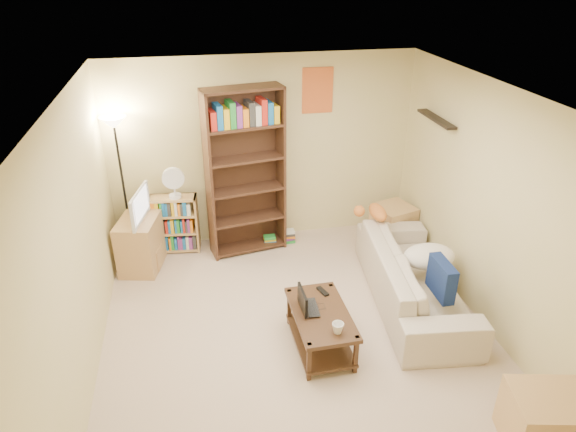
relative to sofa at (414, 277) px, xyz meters
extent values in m
plane|color=#C1AA90|center=(-1.41, -0.35, -0.32)|extent=(4.50, 4.50, 0.00)
cube|color=beige|center=(-1.41, 1.90, 0.93)|extent=(4.00, 0.04, 2.50)
cube|color=beige|center=(-1.41, -2.60, 0.93)|extent=(4.00, 0.04, 2.50)
cube|color=beige|center=(-3.41, -0.35, 0.93)|extent=(0.04, 4.50, 2.50)
cube|color=beige|center=(0.59, -0.35, 0.93)|extent=(0.04, 4.50, 2.50)
cube|color=silver|center=(-1.41, -0.35, 2.18)|extent=(4.00, 4.50, 0.04)
cube|color=red|center=(-0.69, 1.89, 1.70)|extent=(0.40, 0.02, 0.58)
cube|color=black|center=(0.51, 0.95, 1.53)|extent=(0.12, 0.80, 0.03)
imported|color=beige|center=(0.00, 0.00, 0.00)|extent=(2.41, 1.37, 0.65)
cube|color=#122150|center=(0.05, -0.49, 0.29)|extent=(0.13, 0.43, 0.38)
ellipsoid|color=silver|center=(0.16, 0.03, 0.23)|extent=(0.59, 0.42, 0.25)
ellipsoid|color=orange|center=(-0.15, 0.87, 0.41)|extent=(0.42, 0.23, 0.17)
sphere|color=orange|center=(-0.38, 0.90, 0.43)|extent=(0.14, 0.14, 0.14)
cube|color=#3E2418|center=(-1.23, -0.54, 0.08)|extent=(0.55, 0.97, 0.04)
cube|color=#3E2418|center=(-1.23, -0.54, -0.24)|extent=(0.52, 0.92, 0.03)
cube|color=#3E2418|center=(-1.45, -0.97, -0.11)|extent=(0.04, 0.04, 0.43)
cube|color=#3E2418|center=(-0.99, -0.96, -0.11)|extent=(0.04, 0.04, 0.43)
cube|color=#3E2418|center=(-1.46, -0.12, -0.11)|extent=(0.04, 0.04, 0.43)
cube|color=#3E2418|center=(-1.01, -0.12, -0.11)|extent=(0.04, 0.04, 0.43)
imported|color=black|center=(-1.26, -0.48, 0.12)|extent=(0.33, 0.23, 0.02)
cube|color=white|center=(-1.40, -0.48, 0.23)|extent=(0.02, 0.32, 0.21)
imported|color=white|center=(-1.15, -0.87, 0.16)|extent=(0.15, 0.15, 0.11)
cube|color=black|center=(-1.13, -0.22, 0.12)|extent=(0.10, 0.18, 0.02)
cube|color=tan|center=(-3.07, 1.34, 0.01)|extent=(0.58, 0.71, 0.67)
imported|color=black|center=(-3.07, 1.34, 0.55)|extent=(0.71, 0.38, 0.39)
cube|color=#402718|center=(-1.69, 1.54, 0.77)|extent=(1.03, 0.50, 2.18)
cube|color=tan|center=(-2.64, 1.70, 0.07)|extent=(0.63, 0.31, 0.78)
cylinder|color=white|center=(-2.59, 1.68, 0.48)|extent=(0.16, 0.16, 0.04)
cylinder|color=white|center=(-2.59, 1.68, 0.58)|extent=(0.02, 0.02, 0.16)
cylinder|color=white|center=(-2.59, 1.65, 0.74)|extent=(0.28, 0.06, 0.28)
cylinder|color=black|center=(-3.21, 1.70, -0.31)|extent=(0.28, 0.28, 0.03)
cylinder|color=black|center=(-3.21, 1.70, 0.56)|extent=(0.03, 0.03, 1.77)
cone|color=beige|center=(-3.21, 1.70, 1.48)|extent=(0.32, 0.32, 0.14)
cube|color=tan|center=(0.28, 1.33, -0.05)|extent=(0.59, 0.59, 0.54)
cube|color=tan|center=(0.24, -2.03, -0.07)|extent=(0.70, 0.63, 0.51)
cube|color=red|center=(-1.39, 1.58, -0.25)|extent=(0.17, 0.13, 0.15)
cube|color=#1966B2|center=(-1.12, 1.62, -0.23)|extent=(0.17, 0.13, 0.18)
camera|label=1|loc=(-2.34, -4.46, 3.24)|focal=32.00mm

